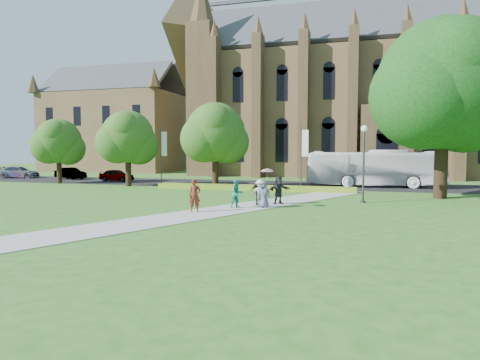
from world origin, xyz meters
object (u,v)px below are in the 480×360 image
(streetlamp, at_px, (364,154))
(car_1, at_px, (71,173))
(pedestrian_0, at_px, (195,196))
(large_tree, at_px, (444,85))
(car_2, at_px, (19,172))
(tour_coach, at_px, (374,168))
(car_0, at_px, (117,175))

(streetlamp, distance_m, car_1, 37.56)
(streetlamp, distance_m, pedestrian_0, 12.11)
(large_tree, xyz_separation_m, car_2, (-47.95, 9.84, -7.61))
(large_tree, xyz_separation_m, tour_coach, (-4.55, 8.79, -6.55))
(pedestrian_0, bearing_deg, large_tree, 13.14)
(large_tree, bearing_deg, pedestrian_0, -140.84)
(car_2, distance_m, pedestrian_0, 39.76)
(pedestrian_0, bearing_deg, car_2, 120.67)
(large_tree, xyz_separation_m, car_0, (-32.74, 8.33, -7.65))
(car_1, relative_size, car_2, 0.84)
(pedestrian_0, bearing_deg, car_1, 113.33)
(car_1, bearing_deg, car_2, 103.01)
(tour_coach, bearing_deg, car_0, 87.38)
(car_1, bearing_deg, tour_coach, -78.46)
(car_2, xyz_separation_m, pedestrian_0, (33.22, -21.83, 0.22))
(large_tree, height_order, car_0, large_tree)
(streetlamp, xyz_separation_m, tour_coach, (0.95, 13.29, -1.48))
(car_0, bearing_deg, large_tree, -101.06)
(streetlamp, xyz_separation_m, car_1, (-34.63, 14.31, -2.57))
(car_1, distance_m, pedestrian_0, 33.48)
(car_2, bearing_deg, tour_coach, -107.39)
(car_2, bearing_deg, car_0, -111.68)
(pedestrian_0, bearing_deg, streetlamp, 13.06)
(car_2, height_order, pedestrian_0, pedestrian_0)
(car_0, distance_m, car_1, 7.54)
(tour_coach, height_order, car_0, tour_coach)
(large_tree, distance_m, pedestrian_0, 20.38)
(streetlamp, distance_m, car_0, 30.22)
(tour_coach, height_order, pedestrian_0, tour_coach)
(large_tree, bearing_deg, car_2, 168.41)
(large_tree, distance_m, car_2, 49.54)
(car_0, bearing_deg, pedestrian_0, -135.24)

